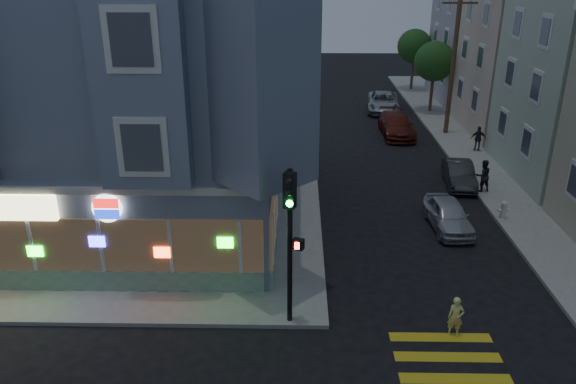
{
  "coord_description": "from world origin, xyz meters",
  "views": [
    {
      "loc": [
        1.96,
        -13.05,
        11.06
      ],
      "look_at": [
        1.58,
        6.92,
        2.76
      ],
      "focal_mm": 35.0,
      "sensor_mm": 36.0,
      "label": 1
    }
  ],
  "objects_px": {
    "street_tree_far": "(414,46)",
    "pedestrian_b": "(478,139)",
    "parked_car_d": "(383,102)",
    "traffic_signal": "(290,224)",
    "pedestrian_a": "(483,176)",
    "parked_car_c": "(397,125)",
    "parked_car_a": "(448,215)",
    "fire_hydrant": "(504,209)",
    "street_tree_near": "(434,62)",
    "utility_pole": "(453,64)",
    "parked_car_b": "(459,174)",
    "running_child": "(456,317)"
  },
  "relations": [
    {
      "from": "parked_car_b",
      "to": "parked_car_d",
      "type": "height_order",
      "value": "parked_car_d"
    },
    {
      "from": "parked_car_a",
      "to": "traffic_signal",
      "type": "xyz_separation_m",
      "value": [
        -6.86,
        -7.35,
        3.05
      ]
    },
    {
      "from": "parked_car_d",
      "to": "fire_hydrant",
      "type": "height_order",
      "value": "parked_car_d"
    },
    {
      "from": "street_tree_near",
      "to": "parked_car_c",
      "type": "bearing_deg",
      "value": -119.89
    },
    {
      "from": "running_child",
      "to": "utility_pole",
      "type": "bearing_deg",
      "value": 86.24
    },
    {
      "from": "pedestrian_a",
      "to": "traffic_signal",
      "type": "bearing_deg",
      "value": 37.39
    },
    {
      "from": "utility_pole",
      "to": "pedestrian_a",
      "type": "relative_size",
      "value": 5.45
    },
    {
      "from": "street_tree_far",
      "to": "utility_pole",
      "type": "bearing_deg",
      "value": -90.82
    },
    {
      "from": "pedestrian_a",
      "to": "pedestrian_b",
      "type": "xyz_separation_m",
      "value": [
        1.7,
        6.55,
        -0.06
      ]
    },
    {
      "from": "parked_car_d",
      "to": "fire_hydrant",
      "type": "bearing_deg",
      "value": -75.83
    },
    {
      "from": "utility_pole",
      "to": "parked_car_c",
      "type": "bearing_deg",
      "value": -175.56
    },
    {
      "from": "street_tree_far",
      "to": "pedestrian_b",
      "type": "relative_size",
      "value": 3.47
    },
    {
      "from": "street_tree_near",
      "to": "parked_car_b",
      "type": "distance_m",
      "value": 15.74
    },
    {
      "from": "parked_car_d",
      "to": "street_tree_far",
      "type": "bearing_deg",
      "value": 71.15
    },
    {
      "from": "street_tree_near",
      "to": "parked_car_b",
      "type": "bearing_deg",
      "value": -96.56
    },
    {
      "from": "pedestrian_a",
      "to": "traffic_signal",
      "type": "height_order",
      "value": "traffic_signal"
    },
    {
      "from": "street_tree_near",
      "to": "fire_hydrant",
      "type": "xyz_separation_m",
      "value": [
        -0.9,
        -19.69,
        -3.34
      ]
    },
    {
      "from": "utility_pole",
      "to": "parked_car_a",
      "type": "xyz_separation_m",
      "value": [
        -3.4,
        -14.49,
        -4.14
      ]
    },
    {
      "from": "street_tree_far",
      "to": "pedestrian_b",
      "type": "bearing_deg",
      "value": -87.44
    },
    {
      "from": "parked_car_c",
      "to": "fire_hydrant",
      "type": "bearing_deg",
      "value": -79.22
    },
    {
      "from": "fire_hydrant",
      "to": "running_child",
      "type": "bearing_deg",
      "value": -117.07
    },
    {
      "from": "running_child",
      "to": "pedestrian_b",
      "type": "xyz_separation_m",
      "value": [
        6.05,
        18.33,
        0.24
      ]
    },
    {
      "from": "utility_pole",
      "to": "parked_car_d",
      "type": "bearing_deg",
      "value": 117.95
    },
    {
      "from": "street_tree_near",
      "to": "pedestrian_a",
      "type": "relative_size",
      "value": 3.21
    },
    {
      "from": "pedestrian_b",
      "to": "parked_car_a",
      "type": "xyz_separation_m",
      "value": [
        -4.4,
        -10.62,
        -0.26
      ]
    },
    {
      "from": "pedestrian_a",
      "to": "street_tree_far",
      "type": "bearing_deg",
      "value": -104.77
    },
    {
      "from": "pedestrian_b",
      "to": "parked_car_b",
      "type": "distance_m",
      "value": 6.0
    },
    {
      "from": "pedestrian_a",
      "to": "parked_car_c",
      "type": "height_order",
      "value": "pedestrian_a"
    },
    {
      "from": "street_tree_far",
      "to": "fire_hydrant",
      "type": "relative_size",
      "value": 6.32
    },
    {
      "from": "pedestrian_b",
      "to": "parked_car_b",
      "type": "xyz_separation_m",
      "value": [
        -2.56,
        -5.42,
        -0.29
      ]
    },
    {
      "from": "pedestrian_b",
      "to": "traffic_signal",
      "type": "distance_m",
      "value": 21.38
    },
    {
      "from": "fire_hydrant",
      "to": "parked_car_a",
      "type": "bearing_deg",
      "value": -163.62
    },
    {
      "from": "parked_car_a",
      "to": "pedestrian_b",
      "type": "bearing_deg",
      "value": 64.52
    },
    {
      "from": "parked_car_d",
      "to": "traffic_signal",
      "type": "xyz_separation_m",
      "value": [
        -6.86,
        -28.24,
        2.99
      ]
    },
    {
      "from": "street_tree_far",
      "to": "traffic_signal",
      "type": "xyz_separation_m",
      "value": [
        -10.46,
        -35.83,
        -0.23
      ]
    },
    {
      "from": "running_child",
      "to": "traffic_signal",
      "type": "bearing_deg",
      "value": -174.98
    },
    {
      "from": "utility_pole",
      "to": "street_tree_far",
      "type": "height_order",
      "value": "utility_pole"
    },
    {
      "from": "traffic_signal",
      "to": "pedestrian_b",
      "type": "bearing_deg",
      "value": 78.67
    },
    {
      "from": "traffic_signal",
      "to": "pedestrian_a",
      "type": "bearing_deg",
      "value": 70.8
    },
    {
      "from": "utility_pole",
      "to": "pedestrian_b",
      "type": "xyz_separation_m",
      "value": [
        1.0,
        -3.87,
        -3.88
      ]
    },
    {
      "from": "street_tree_far",
      "to": "running_child",
      "type": "xyz_separation_m",
      "value": [
        -5.25,
        -36.2,
        -3.26
      ]
    },
    {
      "from": "street_tree_near",
      "to": "pedestrian_a",
      "type": "bearing_deg",
      "value": -93.14
    },
    {
      "from": "running_child",
      "to": "parked_car_a",
      "type": "height_order",
      "value": "running_child"
    },
    {
      "from": "pedestrian_b",
      "to": "traffic_signal",
      "type": "bearing_deg",
      "value": 67.44
    },
    {
      "from": "utility_pole",
      "to": "parked_car_a",
      "type": "height_order",
      "value": "utility_pole"
    },
    {
      "from": "running_child",
      "to": "parked_car_a",
      "type": "distance_m",
      "value": 7.89
    },
    {
      "from": "parked_car_c",
      "to": "parked_car_a",
      "type": "bearing_deg",
      "value": -90.59
    },
    {
      "from": "parked_car_a",
      "to": "parked_car_d",
      "type": "distance_m",
      "value": 20.89
    },
    {
      "from": "street_tree_near",
      "to": "running_child",
      "type": "distance_m",
      "value": 28.87
    },
    {
      "from": "parked_car_a",
      "to": "parked_car_b",
      "type": "relative_size",
      "value": 1.01
    }
  ]
}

